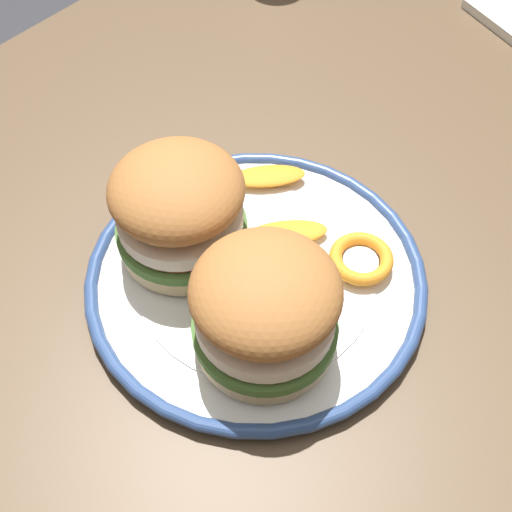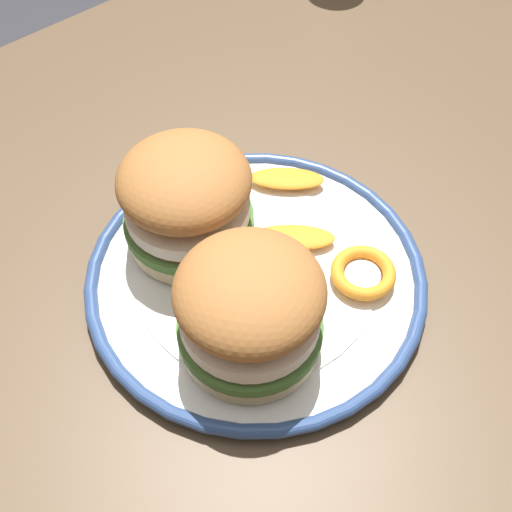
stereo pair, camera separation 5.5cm
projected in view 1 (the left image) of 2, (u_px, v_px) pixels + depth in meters
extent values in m
plane|color=#333338|center=(254.00, 510.00, 1.20)|extent=(8.00, 8.00, 0.00)
cube|color=brown|center=(253.00, 278.00, 0.61)|extent=(1.48, 0.91, 0.03)
cube|color=brown|center=(319.00, 79.00, 1.38)|extent=(0.06, 0.06, 0.73)
cylinder|color=white|center=(256.00, 279.00, 0.59)|extent=(0.28, 0.28, 0.01)
torus|color=navy|center=(256.00, 275.00, 0.58)|extent=(0.30, 0.30, 0.01)
cylinder|color=white|center=(256.00, 274.00, 0.58)|extent=(0.21, 0.21, 0.00)
cylinder|color=beige|center=(265.00, 336.00, 0.53)|extent=(0.11, 0.11, 0.02)
cylinder|color=#477033|center=(265.00, 327.00, 0.52)|extent=(0.12, 0.12, 0.01)
cylinder|color=#BC3828|center=(265.00, 322.00, 0.51)|extent=(0.10, 0.10, 0.01)
cylinder|color=silver|center=(265.00, 315.00, 0.50)|extent=(0.11, 0.11, 0.01)
ellipsoid|color=#A36633|center=(266.00, 291.00, 0.48)|extent=(0.14, 0.14, 0.05)
cylinder|color=beige|center=(183.00, 239.00, 0.59)|extent=(0.11, 0.11, 0.02)
cylinder|color=#477033|center=(182.00, 229.00, 0.58)|extent=(0.12, 0.12, 0.01)
cylinder|color=#BC3828|center=(181.00, 223.00, 0.57)|extent=(0.10, 0.10, 0.01)
cylinder|color=silver|center=(180.00, 216.00, 0.56)|extent=(0.11, 0.11, 0.01)
ellipsoid|color=#A36633|center=(176.00, 189.00, 0.54)|extent=(0.15, 0.15, 0.05)
torus|color=orange|center=(361.00, 258.00, 0.58)|extent=(0.08, 0.08, 0.01)
cylinder|color=#F4E5C6|center=(361.00, 261.00, 0.58)|extent=(0.03, 0.03, 0.00)
ellipsoid|color=orange|center=(286.00, 233.00, 0.60)|extent=(0.08, 0.07, 0.01)
ellipsoid|color=orange|center=(268.00, 176.00, 0.64)|extent=(0.07, 0.07, 0.01)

